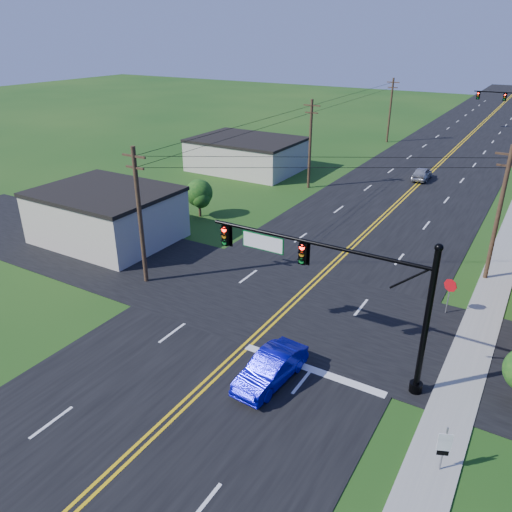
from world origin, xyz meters
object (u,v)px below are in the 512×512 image
Objects in this scene: signal_mast_main at (332,278)px; route_sign at (444,446)px; signal_mast_far at (510,103)px; blue_car at (271,369)px; stop_sign at (450,289)px.

route_sign is (6.45, -4.11, -3.51)m from signal_mast_main.
signal_mast_far reaches higher than blue_car.
signal_mast_far is 64.23m from stop_sign.
signal_mast_far is at bearing 113.81° from stop_sign.
signal_mast_main is at bearing 124.46° from route_sign.
signal_mast_far is at bearing 93.21° from blue_car.
signal_mast_main and signal_mast_far have the same top height.
signal_mast_far is (0.10, 72.00, -0.20)m from signal_mast_main.
signal_mast_main is 72.00m from signal_mast_far.
signal_mast_main is 8.41m from route_sign.
stop_sign is (-2.28, 12.08, 0.39)m from route_sign.
signal_mast_main reaches higher than route_sign.
signal_mast_far is 74.92m from blue_car.
route_sign is (8.09, -1.31, 0.51)m from blue_car.
signal_mast_far is 4.85× the size of stop_sign.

